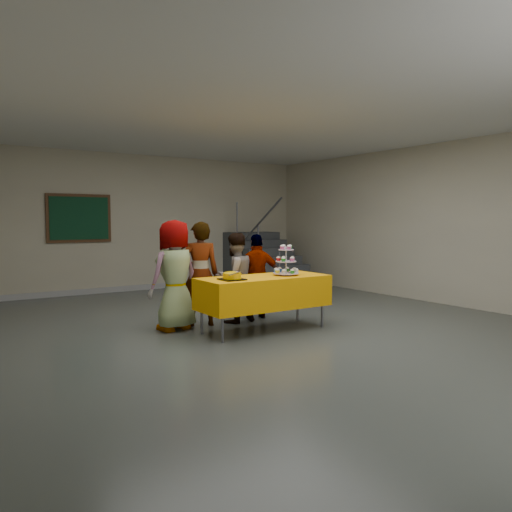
{
  "coord_description": "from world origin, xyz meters",
  "views": [
    {
      "loc": [
        -4.0,
        -5.67,
        1.58
      ],
      "look_at": [
        -0.05,
        0.33,
        1.05
      ],
      "focal_mm": 35.0,
      "sensor_mm": 36.0,
      "label": 1
    }
  ],
  "objects_px": {
    "cupcake_stand": "(286,264)",
    "staircase": "(264,265)",
    "bear_cake": "(232,276)",
    "schoolchild_b": "(200,274)",
    "schoolchild_d": "(257,276)",
    "noticeboard": "(79,218)",
    "bake_table": "(264,292)",
    "schoolchild_c": "(235,278)",
    "schoolchild_a": "(175,275)"
  },
  "relations": [
    {
      "from": "cupcake_stand",
      "to": "staircase",
      "type": "bearing_deg",
      "value": 59.45
    },
    {
      "from": "bear_cake",
      "to": "schoolchild_b",
      "type": "relative_size",
      "value": 0.23
    },
    {
      "from": "schoolchild_d",
      "to": "noticeboard",
      "type": "distance_m",
      "value": 4.49
    },
    {
      "from": "bake_table",
      "to": "schoolchild_c",
      "type": "xyz_separation_m",
      "value": [
        -0.06,
        0.7,
        0.13
      ]
    },
    {
      "from": "schoolchild_d",
      "to": "cupcake_stand",
      "type": "bearing_deg",
      "value": 108.93
    },
    {
      "from": "schoolchild_d",
      "to": "bake_table",
      "type": "bearing_deg",
      "value": 84.72
    },
    {
      "from": "schoolchild_a",
      "to": "schoolchild_c",
      "type": "bearing_deg",
      "value": 166.1
    },
    {
      "from": "staircase",
      "to": "schoolchild_d",
      "type": "bearing_deg",
      "value": -126.0
    },
    {
      "from": "bake_table",
      "to": "schoolchild_d",
      "type": "xyz_separation_m",
      "value": [
        0.42,
        0.8,
        0.12
      ]
    },
    {
      "from": "bake_table",
      "to": "schoolchild_a",
      "type": "distance_m",
      "value": 1.29
    },
    {
      "from": "staircase",
      "to": "schoolchild_a",
      "type": "bearing_deg",
      "value": -139.17
    },
    {
      "from": "schoolchild_c",
      "to": "staircase",
      "type": "height_order",
      "value": "staircase"
    },
    {
      "from": "bear_cake",
      "to": "schoolchild_d",
      "type": "xyz_separation_m",
      "value": [
        1.0,
        0.89,
        -0.16
      ]
    },
    {
      "from": "bake_table",
      "to": "schoolchild_a",
      "type": "bearing_deg",
      "value": 145.21
    },
    {
      "from": "bake_table",
      "to": "schoolchild_c",
      "type": "distance_m",
      "value": 0.72
    },
    {
      "from": "schoolchild_b",
      "to": "schoolchild_c",
      "type": "height_order",
      "value": "schoolchild_b"
    },
    {
      "from": "cupcake_stand",
      "to": "schoolchild_a",
      "type": "bearing_deg",
      "value": 151.81
    },
    {
      "from": "schoolchild_d",
      "to": "staircase",
      "type": "bearing_deg",
      "value": -103.39
    },
    {
      "from": "bear_cake",
      "to": "noticeboard",
      "type": "relative_size",
      "value": 0.28
    },
    {
      "from": "bear_cake",
      "to": "schoolchild_b",
      "type": "height_order",
      "value": "schoolchild_b"
    },
    {
      "from": "bear_cake",
      "to": "cupcake_stand",
      "type": "bearing_deg",
      "value": 3.51
    },
    {
      "from": "cupcake_stand",
      "to": "schoolchild_c",
      "type": "relative_size",
      "value": 0.32
    },
    {
      "from": "cupcake_stand",
      "to": "staircase",
      "type": "distance_m",
      "value": 4.7
    },
    {
      "from": "cupcake_stand",
      "to": "schoolchild_c",
      "type": "height_order",
      "value": "schoolchild_c"
    },
    {
      "from": "schoolchild_d",
      "to": "bear_cake",
      "type": "bearing_deg",
      "value": 64.29
    },
    {
      "from": "schoolchild_b",
      "to": "schoolchild_d",
      "type": "distance_m",
      "value": 1.03
    },
    {
      "from": "staircase",
      "to": "cupcake_stand",
      "type": "bearing_deg",
      "value": -120.55
    },
    {
      "from": "cupcake_stand",
      "to": "bear_cake",
      "type": "relative_size",
      "value": 1.24
    },
    {
      "from": "bake_table",
      "to": "staircase",
      "type": "relative_size",
      "value": 0.78
    },
    {
      "from": "schoolchild_a",
      "to": "schoolchild_b",
      "type": "xyz_separation_m",
      "value": [
        0.44,
        0.07,
        -0.01
      ]
    },
    {
      "from": "schoolchild_c",
      "to": "noticeboard",
      "type": "relative_size",
      "value": 1.06
    },
    {
      "from": "schoolchild_a",
      "to": "schoolchild_b",
      "type": "relative_size",
      "value": 1.02
    },
    {
      "from": "staircase",
      "to": "schoolchild_b",
      "type": "bearing_deg",
      "value": -136.26
    },
    {
      "from": "noticeboard",
      "to": "schoolchild_b",
      "type": "bearing_deg",
      "value": -79.91
    },
    {
      "from": "staircase",
      "to": "noticeboard",
      "type": "relative_size",
      "value": 1.85
    },
    {
      "from": "cupcake_stand",
      "to": "schoolchild_a",
      "type": "distance_m",
      "value": 1.61
    },
    {
      "from": "schoolchild_a",
      "to": "schoolchild_d",
      "type": "bearing_deg",
      "value": 170.21
    },
    {
      "from": "bake_table",
      "to": "schoolchild_d",
      "type": "bearing_deg",
      "value": 62.12
    },
    {
      "from": "bear_cake",
      "to": "noticeboard",
      "type": "height_order",
      "value": "noticeboard"
    },
    {
      "from": "schoolchild_b",
      "to": "schoolchild_c",
      "type": "bearing_deg",
      "value": -169.13
    },
    {
      "from": "schoolchild_b",
      "to": "noticeboard",
      "type": "relative_size",
      "value": 1.19
    },
    {
      "from": "schoolchild_a",
      "to": "staircase",
      "type": "relative_size",
      "value": 0.66
    },
    {
      "from": "bake_table",
      "to": "noticeboard",
      "type": "height_order",
      "value": "noticeboard"
    },
    {
      "from": "bake_table",
      "to": "schoolchild_a",
      "type": "relative_size",
      "value": 1.19
    },
    {
      "from": "bake_table",
      "to": "staircase",
      "type": "height_order",
      "value": "staircase"
    },
    {
      "from": "cupcake_stand",
      "to": "schoolchild_d",
      "type": "distance_m",
      "value": 0.87
    },
    {
      "from": "bear_cake",
      "to": "schoolchild_c",
      "type": "bearing_deg",
      "value": 56.95
    },
    {
      "from": "schoolchild_a",
      "to": "schoolchild_c",
      "type": "height_order",
      "value": "schoolchild_a"
    },
    {
      "from": "schoolchild_a",
      "to": "noticeboard",
      "type": "relative_size",
      "value": 1.21
    },
    {
      "from": "bake_table",
      "to": "staircase",
      "type": "xyz_separation_m",
      "value": [
        2.75,
        4.0,
        -0.07
      ]
    }
  ]
}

